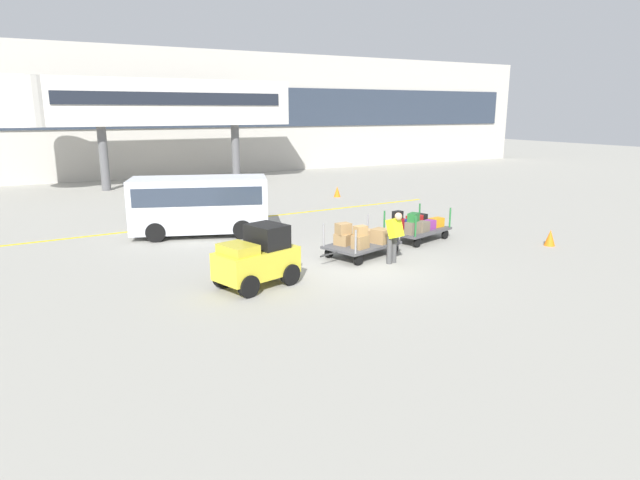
{
  "coord_description": "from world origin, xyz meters",
  "views": [
    {
      "loc": [
        -8.33,
        -12.84,
        4.43
      ],
      "look_at": [
        -1.43,
        0.03,
        0.94
      ],
      "focal_mm": 30.4,
      "sensor_mm": 36.0,
      "label": 1
    }
  ],
  "objects_px": {
    "baggage_cart_lead": "(362,240)",
    "safety_cone_far": "(337,192)",
    "shuttle_van": "(200,202)",
    "baggage_handler": "(394,235)",
    "safety_cone_near": "(550,238)",
    "baggage_cart_middle": "(417,226)",
    "baggage_tug": "(258,258)"
  },
  "relations": [
    {
      "from": "safety_cone_near",
      "to": "safety_cone_far",
      "type": "bearing_deg",
      "value": 94.54
    },
    {
      "from": "baggage_cart_lead",
      "to": "shuttle_van",
      "type": "relative_size",
      "value": 0.6
    },
    {
      "from": "baggage_cart_lead",
      "to": "safety_cone_far",
      "type": "xyz_separation_m",
      "value": [
        5.34,
        10.76,
        -0.25
      ]
    },
    {
      "from": "safety_cone_near",
      "to": "shuttle_van",
      "type": "bearing_deg",
      "value": 144.07
    },
    {
      "from": "baggage_tug",
      "to": "safety_cone_far",
      "type": "bearing_deg",
      "value": 52.25
    },
    {
      "from": "baggage_tug",
      "to": "safety_cone_far",
      "type": "height_order",
      "value": "baggage_tug"
    },
    {
      "from": "baggage_cart_middle",
      "to": "baggage_handler",
      "type": "bearing_deg",
      "value": -140.3
    },
    {
      "from": "shuttle_van",
      "to": "safety_cone_far",
      "type": "relative_size",
      "value": 9.38
    },
    {
      "from": "baggage_cart_middle",
      "to": "safety_cone_far",
      "type": "xyz_separation_m",
      "value": [
        2.49,
        9.88,
        -0.25
      ]
    },
    {
      "from": "baggage_cart_lead",
      "to": "baggage_handler",
      "type": "bearing_deg",
      "value": -71.18
    },
    {
      "from": "safety_cone_near",
      "to": "safety_cone_far",
      "type": "height_order",
      "value": "same"
    },
    {
      "from": "baggage_tug",
      "to": "baggage_cart_middle",
      "type": "height_order",
      "value": "baggage_tug"
    },
    {
      "from": "baggage_handler",
      "to": "safety_cone_far",
      "type": "relative_size",
      "value": 2.84
    },
    {
      "from": "safety_cone_near",
      "to": "safety_cone_far",
      "type": "relative_size",
      "value": 1.0
    },
    {
      "from": "baggage_cart_lead",
      "to": "safety_cone_near",
      "type": "relative_size",
      "value": 5.6
    },
    {
      "from": "baggage_cart_middle",
      "to": "safety_cone_far",
      "type": "height_order",
      "value": "baggage_cart_middle"
    },
    {
      "from": "baggage_cart_lead",
      "to": "shuttle_van",
      "type": "bearing_deg",
      "value": 123.72
    },
    {
      "from": "baggage_handler",
      "to": "safety_cone_far",
      "type": "distance_m",
      "value": 12.91
    },
    {
      "from": "baggage_cart_lead",
      "to": "baggage_handler",
      "type": "xyz_separation_m",
      "value": [
        0.39,
        -1.15,
        0.34
      ]
    },
    {
      "from": "baggage_handler",
      "to": "safety_cone_near",
      "type": "relative_size",
      "value": 2.84
    },
    {
      "from": "safety_cone_near",
      "to": "baggage_cart_lead",
      "type": "bearing_deg",
      "value": 163.8
    },
    {
      "from": "baggage_tug",
      "to": "baggage_cart_lead",
      "type": "relative_size",
      "value": 0.76
    },
    {
      "from": "baggage_cart_lead",
      "to": "baggage_handler",
      "type": "height_order",
      "value": "baggage_handler"
    },
    {
      "from": "baggage_cart_middle",
      "to": "baggage_handler",
      "type": "distance_m",
      "value": 3.21
    },
    {
      "from": "baggage_cart_lead",
      "to": "safety_cone_near",
      "type": "xyz_separation_m",
      "value": [
        6.34,
        -1.84,
        -0.25
      ]
    },
    {
      "from": "baggage_tug",
      "to": "baggage_cart_lead",
      "type": "xyz_separation_m",
      "value": [
        3.94,
        1.22,
        -0.23
      ]
    },
    {
      "from": "baggage_cart_middle",
      "to": "baggage_handler",
      "type": "relative_size",
      "value": 1.97
    },
    {
      "from": "baggage_tug",
      "to": "baggage_handler",
      "type": "xyz_separation_m",
      "value": [
        4.34,
        0.07,
        0.11
      ]
    },
    {
      "from": "baggage_tug",
      "to": "baggage_cart_middle",
      "type": "bearing_deg",
      "value": 17.27
    },
    {
      "from": "baggage_handler",
      "to": "shuttle_van",
      "type": "height_order",
      "value": "shuttle_van"
    },
    {
      "from": "baggage_cart_middle",
      "to": "shuttle_van",
      "type": "distance_m",
      "value": 7.83
    },
    {
      "from": "baggage_cart_lead",
      "to": "baggage_cart_middle",
      "type": "height_order",
      "value": "baggage_cart_middle"
    }
  ]
}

